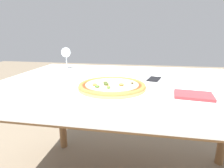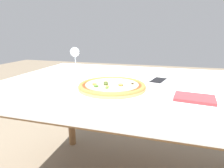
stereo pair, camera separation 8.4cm
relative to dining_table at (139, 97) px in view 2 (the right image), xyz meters
The scene contains 6 objects.
dining_table is the anchor object (origin of this frame).
pizza_plate 0.21m from the dining_table, 123.17° to the right, with size 0.33×0.33×0.04m.
fork 0.53m from the dining_table, behind, with size 0.03×0.17×0.00m.
wine_glass_far_left 0.65m from the dining_table, 148.49° to the left, with size 0.07×0.07×0.15m.
cell_phone 0.14m from the dining_table, 32.50° to the left, with size 0.10×0.16×0.01m.
napkin_folded 0.31m from the dining_table, 37.22° to the right, with size 0.16×0.13×0.01m.
Camera 2 is at (0.12, -0.94, 0.96)m, focal length 30.00 mm.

